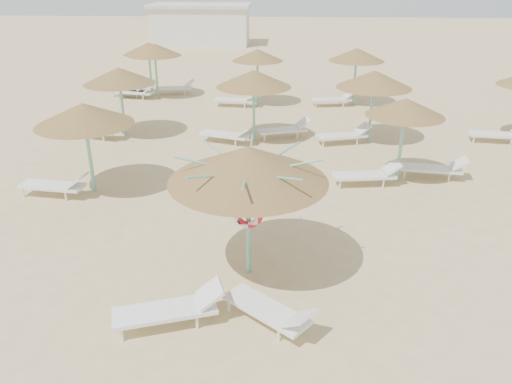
{
  "coord_description": "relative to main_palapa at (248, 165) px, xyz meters",
  "views": [
    {
      "loc": [
        0.99,
        -9.1,
        6.23
      ],
      "look_at": [
        0.43,
        1.69,
        1.3
      ],
      "focal_mm": 35.0,
      "sensor_mm": 36.0,
      "label": 1
    }
  ],
  "objects": [
    {
      "name": "ground",
      "position": [
        -0.35,
        -0.24,
        -2.57
      ],
      "size": [
        120.0,
        120.0,
        0.0
      ],
      "primitive_type": "plane",
      "color": "#CEB67D",
      "rests_on": "ground"
    },
    {
      "name": "palapa_field",
      "position": [
        0.39,
        10.16,
        -0.26
      ],
      "size": [
        19.39,
        14.82,
        2.71
      ],
      "color": "#6AB7A6",
      "rests_on": "ground"
    },
    {
      "name": "main_palapa",
      "position": [
        0.0,
        0.0,
        0.0
      ],
      "size": [
        3.29,
        3.29,
        2.95
      ],
      "color": "#6AB7A6",
      "rests_on": "ground"
    },
    {
      "name": "lounger_main_b",
      "position": [
        0.53,
        -1.77,
        -2.24
      ],
      "size": [
        1.85,
        1.65,
        0.7
      ],
      "rotation": [
        0.0,
        0.0,
        -0.68
      ],
      "color": "white",
      "rests_on": "ground"
    },
    {
      "name": "lounger_main_a",
      "position": [
        -1.32,
        -1.83,
        -2.21
      ],
      "size": [
        2.16,
        1.23,
        0.75
      ],
      "rotation": [
        0.0,
        0.0,
        0.31
      ],
      "color": "white",
      "rests_on": "ground"
    },
    {
      "name": "service_hut",
      "position": [
        -6.35,
        34.76,
        -0.92
      ],
      "size": [
        8.4,
        4.4,
        3.25
      ],
      "color": "silver",
      "rests_on": "ground"
    }
  ]
}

